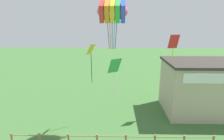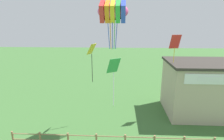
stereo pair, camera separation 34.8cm
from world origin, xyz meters
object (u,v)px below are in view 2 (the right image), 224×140
Objects in this scene: kite_green_diamond at (114,72)px; kite_yellow_diamond at (92,55)px; kite_rainbow_parafoil at (113,12)px; kite_red_diamond at (175,45)px; seaside_building at (210,88)px.

kite_green_diamond is 0.94× the size of kite_yellow_diamond.
kite_rainbow_parafoil is 1.18× the size of kite_red_diamond.
kite_rainbow_parafoil is 3.96m from kite_yellow_diamond.
kite_green_diamond is (-9.37, -6.23, 3.33)m from seaside_building.
kite_rainbow_parafoil reaches higher than kite_red_diamond.
kite_red_diamond is at bearing 20.21° from kite_rainbow_parafoil.
seaside_building is 11.73m from kite_green_diamond.
kite_red_diamond is at bearing -172.08° from seaside_building.
kite_red_diamond is (7.41, 1.53, 0.70)m from kite_yellow_diamond.
seaside_building is at bearing 15.24° from kite_rainbow_parafoil.
kite_rainbow_parafoil is at bearing -159.79° from kite_red_diamond.
kite_yellow_diamond is 7.60m from kite_red_diamond.
kite_rainbow_parafoil reaches higher than kite_yellow_diamond.
kite_green_diamond is at bearing -133.48° from kite_red_diamond.
kite_rainbow_parafoil is 1.11× the size of kite_yellow_diamond.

